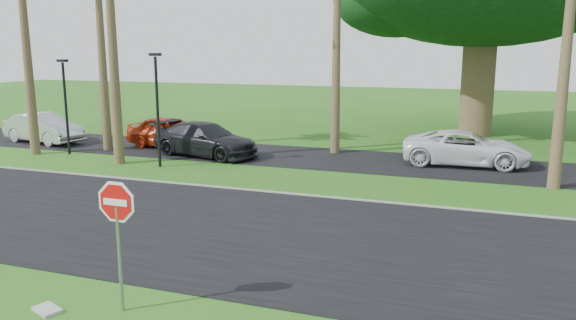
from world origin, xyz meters
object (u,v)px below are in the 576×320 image
(stop_sign_near, at_px, (117,219))
(car_silver, at_px, (43,128))
(car_minivan, at_px, (466,148))
(car_dark, at_px, (206,140))
(car_red, at_px, (171,132))

(stop_sign_near, relative_size, car_silver, 0.57)
(car_silver, height_order, car_minivan, car_silver)
(car_dark, bearing_deg, car_red, 75.26)
(car_silver, height_order, car_red, car_red)
(car_red, distance_m, car_dark, 2.94)
(car_silver, relative_size, car_minivan, 0.89)
(car_red, bearing_deg, stop_sign_near, -145.14)
(stop_sign_near, xyz_separation_m, car_red, (-8.45, 15.57, -1.01))
(car_silver, xyz_separation_m, car_red, (6.97, 0.95, 0.01))
(stop_sign_near, relative_size, car_minivan, 0.51)
(car_silver, bearing_deg, car_red, -71.80)
(car_red, xyz_separation_m, car_dark, (2.63, -1.32, -0.02))
(car_red, height_order, car_minivan, car_red)
(car_red, height_order, car_dark, car_red)
(car_red, bearing_deg, car_minivan, -81.48)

